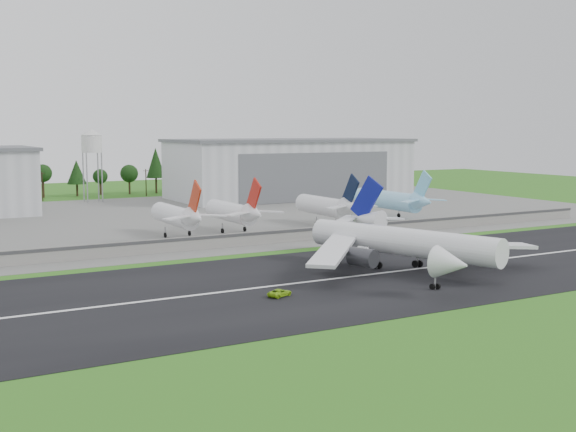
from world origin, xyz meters
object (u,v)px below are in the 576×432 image
main_airliner (403,248)px  parked_jet_red_a (179,216)px  ground_vehicle (280,293)px  parked_jet_navy (329,206)px  parked_jet_red_b (236,212)px  parked_jet_skyblue (393,200)px

main_airliner → parked_jet_red_a: bearing=-89.2°
ground_vehicle → parked_jet_navy: 94.32m
parked_jet_red_b → parked_jet_navy: bearing=0.0°
parked_jet_red_b → ground_vehicle: bearing=-109.4°
parked_jet_red_a → parked_jet_navy: size_ratio=1.00×
parked_jet_skyblue → ground_vehicle: bearing=-137.1°
main_airliner → parked_jet_red_a: main_airliner is taller
parked_jet_red_a → parked_jet_skyblue: (76.20, 5.05, 0.25)m
ground_vehicle → parked_jet_red_a: parked_jet_red_a is taller
ground_vehicle → parked_jet_red_a: bearing=-29.6°
ground_vehicle → parked_jet_red_b: bearing=-41.9°
ground_vehicle → parked_jet_skyblue: (85.59, 79.64, 5.50)m
ground_vehicle → parked_jet_red_b: (26.32, 74.60, 5.30)m
ground_vehicle → parked_jet_skyblue: 117.04m
parked_jet_navy → parked_jet_skyblue: (28.14, 5.02, 0.11)m
parked_jet_red_a → parked_jet_red_b: (16.92, 0.01, 0.04)m
parked_jet_navy → parked_jet_skyblue: size_ratio=0.84×
parked_jet_navy → parked_jet_skyblue: 28.59m
parked_jet_red_b → parked_jet_navy: (31.13, 0.02, 0.10)m
main_airliner → parked_jet_red_a: 71.03m
parked_jet_red_a → parked_jet_red_b: 16.92m
ground_vehicle → parked_jet_red_b: size_ratio=0.15×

